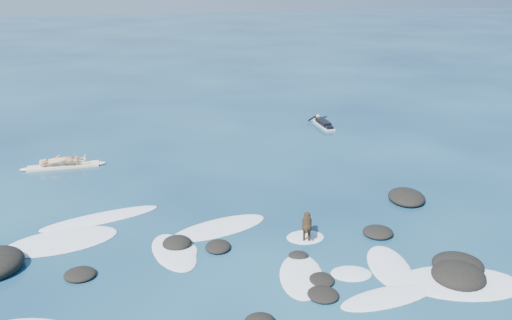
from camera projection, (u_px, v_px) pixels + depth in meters
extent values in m
plane|color=#0A2642|center=(237.00, 237.00, 16.40)|extent=(160.00, 160.00, 0.00)
ellipsoid|color=black|center=(298.00, 256.00, 15.27)|extent=(0.66, 0.62, 0.18)
ellipsoid|color=black|center=(80.00, 274.00, 14.32)|extent=(0.97, 0.95, 0.22)
ellipsoid|color=black|center=(177.00, 243.00, 15.84)|extent=(1.04, 1.03, 0.37)
ellipsoid|color=black|center=(322.00, 280.00, 14.10)|extent=(0.81, 0.88, 0.17)
ellipsoid|color=black|center=(458.00, 265.00, 14.68)|extent=(1.70, 1.68, 0.43)
ellipsoid|color=black|center=(218.00, 247.00, 15.73)|extent=(0.88, 0.97, 0.22)
ellipsoid|color=black|center=(406.00, 197.00, 18.96)|extent=(1.60, 1.83, 0.40)
ellipsoid|color=black|center=(458.00, 275.00, 14.13)|extent=(1.51, 1.55, 0.52)
ellipsoid|color=black|center=(378.00, 232.00, 16.55)|extent=(1.18, 1.19, 0.27)
ellipsoid|color=black|center=(323.00, 294.00, 13.46)|extent=(0.86, 0.89, 0.20)
ellipsoid|color=white|center=(174.00, 252.00, 15.53)|extent=(1.49, 2.51, 0.12)
ellipsoid|color=white|center=(389.00, 267.00, 14.79)|extent=(1.48, 2.46, 0.12)
ellipsoid|color=white|center=(301.00, 276.00, 14.34)|extent=(1.63, 2.50, 0.12)
ellipsoid|color=white|center=(388.00, 297.00, 13.42)|extent=(2.66, 1.24, 0.12)
ellipsoid|color=white|center=(351.00, 274.00, 14.44)|extent=(1.19, 1.00, 0.12)
ellipsoid|color=white|center=(62.00, 241.00, 16.15)|extent=(3.43, 2.27, 0.12)
ellipsoid|color=white|center=(178.00, 254.00, 15.44)|extent=(1.51, 1.76, 0.12)
ellipsoid|color=white|center=(219.00, 228.00, 16.96)|extent=(3.31, 2.13, 0.12)
ellipsoid|color=white|center=(461.00, 283.00, 14.03)|extent=(3.35, 2.40, 0.12)
ellipsoid|color=white|center=(101.00, 218.00, 17.59)|extent=(3.79, 1.90, 0.12)
ellipsoid|color=white|center=(305.00, 237.00, 16.37)|extent=(1.10, 0.90, 0.12)
cube|color=#F1E8C1|center=(63.00, 166.00, 22.03)|extent=(2.67, 0.64, 0.09)
ellipsoid|color=#F1E8C1|center=(99.00, 163.00, 22.35)|extent=(0.54, 0.32, 0.10)
ellipsoid|color=#F1E8C1|center=(27.00, 169.00, 21.70)|extent=(0.54, 0.32, 0.10)
imported|color=tan|center=(61.00, 144.00, 21.73)|extent=(0.43, 0.64, 1.73)
cube|color=white|center=(323.00, 125.00, 27.68)|extent=(0.51, 2.06, 0.07)
ellipsoid|color=white|center=(316.00, 120.00, 28.62)|extent=(0.26, 0.45, 0.08)
cube|color=black|center=(323.00, 122.00, 27.63)|extent=(0.40, 1.27, 0.21)
sphere|color=tan|center=(318.00, 116.00, 28.26)|extent=(0.22, 0.22, 0.21)
cylinder|color=black|center=(312.00, 118.00, 28.37)|extent=(0.50, 0.29, 0.23)
cylinder|color=black|center=(322.00, 118.00, 28.49)|extent=(0.51, 0.27, 0.23)
cube|color=black|center=(328.00, 127.00, 27.00)|extent=(0.33, 0.52, 0.13)
cylinder|color=black|center=(307.00, 224.00, 16.13)|extent=(0.42, 0.61, 0.27)
sphere|color=black|center=(307.00, 221.00, 16.36)|extent=(0.35, 0.35, 0.28)
sphere|color=black|center=(307.00, 228.00, 15.90)|extent=(0.32, 0.32, 0.25)
sphere|color=black|center=(307.00, 215.00, 16.48)|extent=(0.25, 0.25, 0.20)
cone|color=black|center=(307.00, 214.00, 16.60)|extent=(0.14, 0.15, 0.10)
cone|color=black|center=(305.00, 213.00, 16.45)|extent=(0.11, 0.09, 0.10)
cone|color=black|center=(309.00, 213.00, 16.44)|extent=(0.11, 0.09, 0.10)
cylinder|color=black|center=(304.00, 230.00, 16.41)|extent=(0.08, 0.08, 0.36)
cylinder|color=black|center=(309.00, 231.00, 16.39)|extent=(0.08, 0.08, 0.36)
cylinder|color=black|center=(304.00, 236.00, 16.05)|extent=(0.08, 0.08, 0.36)
cylinder|color=black|center=(309.00, 237.00, 16.04)|extent=(0.08, 0.08, 0.36)
cylinder|color=black|center=(307.00, 229.00, 15.76)|extent=(0.13, 0.26, 0.16)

